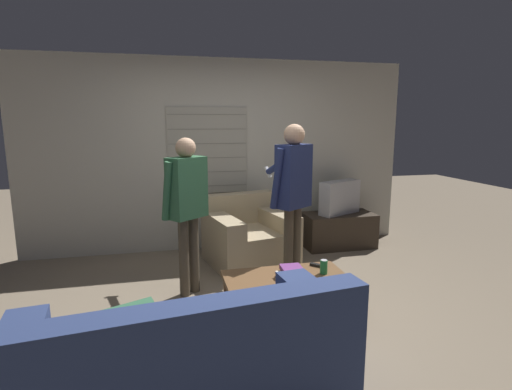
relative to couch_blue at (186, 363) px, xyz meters
name	(u,v)px	position (x,y,z in m)	size (l,w,h in m)	color
ground_plane	(255,312)	(0.69, 1.13, -0.30)	(16.00, 16.00, 0.00)	#7F705B
wall_back	(220,156)	(0.68, 3.16, 0.98)	(5.20, 0.08, 2.55)	#BCB7A8
couch_blue	(186,363)	(0.00, 0.00, 0.00)	(2.12, 1.07, 0.80)	navy
armchair_beige	(248,237)	(0.91, 2.44, 0.02)	(1.12, 1.10, 0.82)	tan
coffee_table	(285,280)	(0.92, 0.93, 0.07)	(1.07, 0.52, 0.41)	brown
tv_stand	(338,230)	(2.27, 2.77, -0.07)	(0.97, 0.50, 0.47)	#33281E
tv	(340,197)	(2.27, 2.77, 0.40)	(0.66, 0.45, 0.46)	#B2B2B7
person_left_standing	(186,198)	(0.13, 1.69, 0.69)	(0.48, 0.76, 1.58)	#4C4233
person_right_standing	(292,186)	(1.20, 1.63, 0.78)	(0.49, 0.79, 1.71)	#4C4233
book_stack	(291,273)	(0.94, 0.87, 0.16)	(0.24, 0.20, 0.10)	#33754C
soda_can	(324,267)	(1.26, 0.90, 0.17)	(0.07, 0.07, 0.13)	#238E47
spare_remote	(317,265)	(1.27, 1.08, 0.12)	(0.12, 0.12, 0.02)	black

